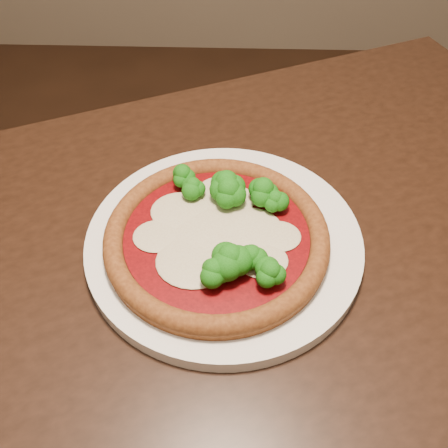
{
  "coord_description": "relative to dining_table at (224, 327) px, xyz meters",
  "views": [
    {
      "loc": [
        0.1,
        -0.28,
        1.22
      ],
      "look_at": [
        0.09,
        0.12,
        0.79
      ],
      "focal_mm": 40.0,
      "sensor_mm": 36.0,
      "label": 1
    }
  ],
  "objects": [
    {
      "name": "pizza",
      "position": [
        -0.01,
        0.05,
        0.13
      ],
      "size": [
        0.27,
        0.27,
        0.06
      ],
      "rotation": [
        0.0,
        0.0,
        -0.06
      ],
      "color": "brown",
      "rests_on": "plate"
    },
    {
      "name": "plate",
      "position": [
        -0.0,
        0.06,
        0.11
      ],
      "size": [
        0.34,
        0.34,
        0.02
      ],
      "primitive_type": "cylinder",
      "color": "white",
      "rests_on": "dining_table"
    },
    {
      "name": "dining_table",
      "position": [
        0.0,
        0.0,
        0.0
      ],
      "size": [
        1.4,
        1.2,
        0.75
      ],
      "rotation": [
        0.0,
        0.0,
        0.42
      ],
      "color": "black",
      "rests_on": "floor"
    }
  ]
}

